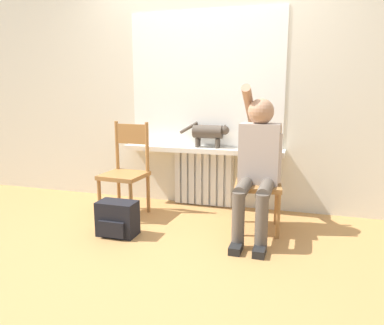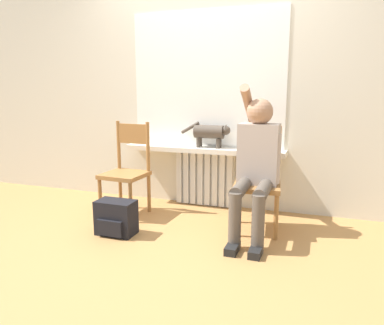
{
  "view_description": "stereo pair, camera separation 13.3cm",
  "coord_description": "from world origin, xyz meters",
  "px_view_note": "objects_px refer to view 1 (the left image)",
  "views": [
    {
      "loc": [
        1.04,
        -2.6,
        1.23
      ],
      "look_at": [
        0.0,
        0.74,
        0.54
      ],
      "focal_mm": 35.0,
      "sensor_mm": 36.0,
      "label": 1
    },
    {
      "loc": [
        1.16,
        -2.56,
        1.23
      ],
      "look_at": [
        0.0,
        0.74,
        0.54
      ],
      "focal_mm": 35.0,
      "sensor_mm": 36.0,
      "label": 2
    }
  ],
  "objects_px": {
    "person": "(258,160)",
    "backpack": "(117,219)",
    "chair_left": "(126,170)",
    "cat": "(209,132)",
    "chair_right": "(258,179)"
  },
  "relations": [
    {
      "from": "chair_right",
      "to": "backpack",
      "type": "bearing_deg",
      "value": -161.57
    },
    {
      "from": "chair_left",
      "to": "backpack",
      "type": "xyz_separation_m",
      "value": [
        0.18,
        -0.53,
        -0.31
      ]
    },
    {
      "from": "chair_left",
      "to": "cat",
      "type": "distance_m",
      "value": 0.92
    },
    {
      "from": "chair_right",
      "to": "cat",
      "type": "distance_m",
      "value": 0.81
    },
    {
      "from": "person",
      "to": "cat",
      "type": "xyz_separation_m",
      "value": [
        -0.58,
        0.59,
        0.15
      ]
    },
    {
      "from": "chair_left",
      "to": "person",
      "type": "bearing_deg",
      "value": -1.82
    },
    {
      "from": "chair_right",
      "to": "backpack",
      "type": "relative_size",
      "value": 2.77
    },
    {
      "from": "cat",
      "to": "backpack",
      "type": "bearing_deg",
      "value": -118.82
    },
    {
      "from": "chair_left",
      "to": "chair_right",
      "type": "relative_size",
      "value": 1.0
    },
    {
      "from": "chair_left",
      "to": "chair_right",
      "type": "bearing_deg",
      "value": 3.72
    },
    {
      "from": "chair_right",
      "to": "backpack",
      "type": "height_order",
      "value": "chair_right"
    },
    {
      "from": "person",
      "to": "backpack",
      "type": "relative_size",
      "value": 3.86
    },
    {
      "from": "cat",
      "to": "chair_right",
      "type": "bearing_deg",
      "value": -38.95
    },
    {
      "from": "chair_right",
      "to": "backpack",
      "type": "distance_m",
      "value": 1.27
    },
    {
      "from": "chair_left",
      "to": "chair_right",
      "type": "distance_m",
      "value": 1.29
    }
  ]
}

